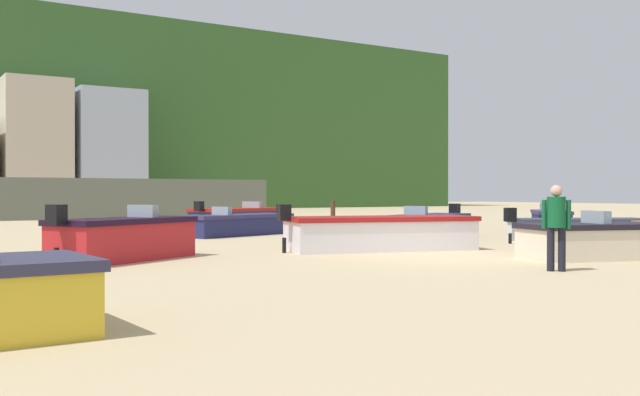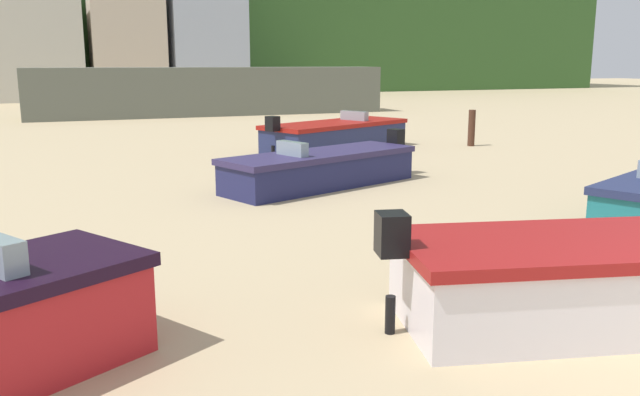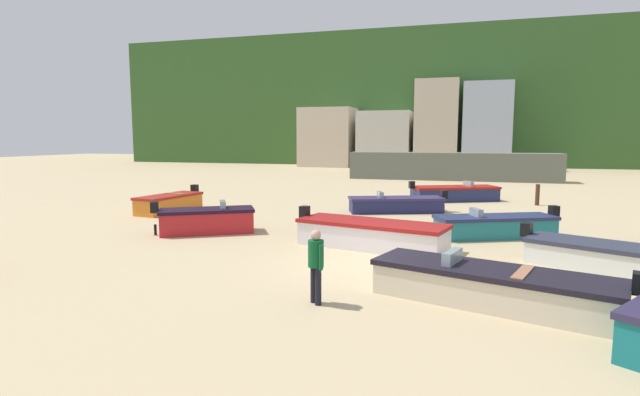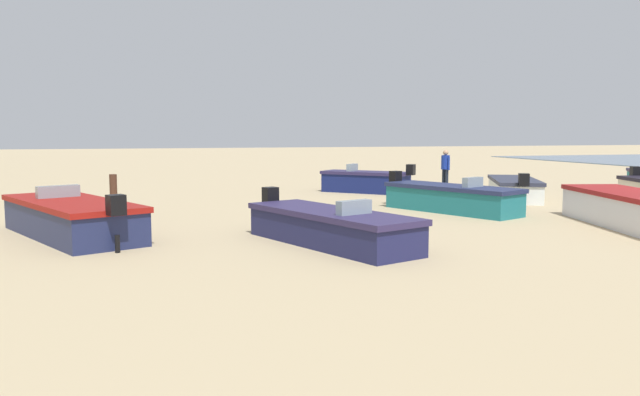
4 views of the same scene
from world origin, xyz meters
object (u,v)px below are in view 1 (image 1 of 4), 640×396
(boat_white_8, at_px, (580,230))
(boat_navy_9, at_px, (238,224))
(boat_navy_3, at_px, (551,221))
(boat_navy_4, at_px, (240,217))
(mooring_post_near_water, at_px, (333,213))
(boat_cream_10, at_px, (630,240))
(boat_red_0, at_px, (124,238))
(boat_white_1, at_px, (381,233))
(beach_walker_foreground, at_px, (556,220))
(boat_teal_7, at_px, (426,226))

(boat_white_8, bearing_deg, boat_navy_9, -116.82)
(boat_navy_3, xyz_separation_m, boat_navy_4, (-7.90, 10.00, -0.01))
(boat_navy_9, bearing_deg, mooring_post_near_water, -76.90)
(boat_navy_9, distance_m, boat_cream_10, 13.23)
(boat_red_0, relative_size, mooring_post_near_water, 3.27)
(boat_white_1, distance_m, boat_navy_3, 10.79)
(boat_red_0, distance_m, beach_walker_foreground, 9.00)
(boat_white_1, bearing_deg, boat_navy_4, -176.33)
(boat_navy_3, bearing_deg, boat_white_8, -87.43)
(boat_red_0, xyz_separation_m, beach_walker_foreground, (6.24, -6.47, 0.47))
(boat_white_1, distance_m, boat_navy_4, 13.50)
(boat_navy_3, relative_size, boat_navy_4, 0.65)
(boat_red_0, xyz_separation_m, boat_teal_7, (10.39, 2.17, -0.07))
(boat_white_8, distance_m, boat_cream_10, 4.94)
(boat_white_1, relative_size, boat_cream_10, 0.98)
(boat_navy_4, xyz_separation_m, boat_teal_7, (1.61, -10.37, -0.02))
(boat_navy_3, height_order, beach_walker_foreground, beach_walker_foreground)
(boat_navy_3, height_order, mooring_post_near_water, boat_navy_3)
(boat_red_0, distance_m, boat_cream_10, 11.30)
(boat_cream_10, relative_size, mooring_post_near_water, 4.77)
(boat_navy_9, bearing_deg, boat_navy_3, -134.38)
(boat_navy_4, relative_size, beach_walker_foreground, 3.14)
(boat_teal_7, height_order, boat_cream_10, boat_cream_10)
(boat_red_0, bearing_deg, boat_cream_10, 31.01)
(boat_navy_4, bearing_deg, beach_walker_foreground, -32.11)
(boat_teal_7, xyz_separation_m, boat_cream_10, (-0.52, -7.65, 0.00))
(boat_red_0, bearing_deg, boat_white_8, 52.78)
(boat_navy_9, xyz_separation_m, mooring_post_near_water, (6.90, 4.57, 0.18))
(boat_navy_4, height_order, mooring_post_near_water, boat_navy_4)
(mooring_post_near_water, xyz_separation_m, beach_walker_foreground, (-6.82, -18.25, 0.39))
(boat_navy_4, relative_size, mooring_post_near_water, 4.54)
(boat_teal_7, bearing_deg, mooring_post_near_water, -39.75)
(boat_white_8, bearing_deg, boat_red_0, -71.70)
(boat_white_1, distance_m, boat_white_8, 6.66)
(boat_navy_4, distance_m, mooring_post_near_water, 4.35)
(boat_navy_9, bearing_deg, boat_cream_10, 175.89)
(boat_cream_10, height_order, beach_walker_foreground, beach_walker_foreground)
(boat_white_1, height_order, boat_white_8, boat_white_1)
(boat_navy_3, height_order, boat_white_8, boat_navy_3)
(boat_red_0, xyz_separation_m, boat_navy_4, (8.78, 12.54, -0.05))
(boat_navy_3, height_order, boat_navy_4, boat_navy_3)
(boat_red_0, relative_size, boat_cream_10, 0.68)
(boat_navy_3, xyz_separation_m, boat_teal_7, (-6.29, -0.37, -0.02))
(boat_white_8, relative_size, beach_walker_foreground, 2.63)
(beach_walker_foreground, bearing_deg, boat_cream_10, -120.59)
(boat_white_1, relative_size, beach_walker_foreground, 3.23)
(boat_teal_7, xyz_separation_m, beach_walker_foreground, (-4.16, -8.64, 0.54))
(beach_walker_foreground, bearing_deg, boat_white_1, -47.43)
(boat_navy_4, distance_m, boat_navy_9, 5.93)
(boat_navy_4, height_order, boat_white_8, boat_navy_4)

